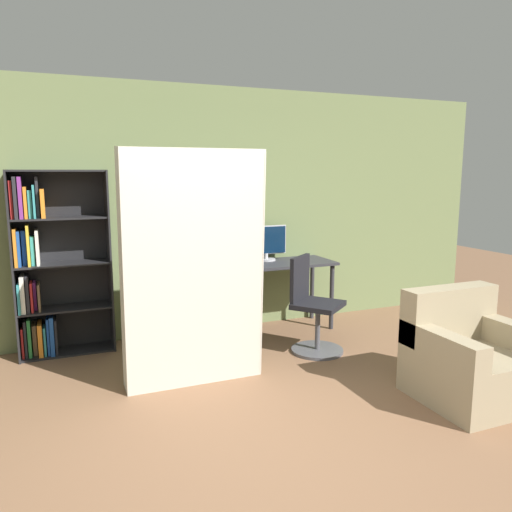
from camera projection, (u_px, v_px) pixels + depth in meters
The scene contains 8 objects.
ground_plane at pixel (291, 474), 2.98m from camera, with size 16.00×16.00×0.00m, color brown.
wall_back at pixel (173, 212), 5.39m from camera, with size 8.00×0.06×2.70m.
desk at pixel (271, 272), 5.59m from camera, with size 1.44×0.58×0.78m.
monitor at pixel (266, 242), 5.70m from camera, with size 0.50×0.22×0.40m.
office_chair at pixel (313, 313), 4.97m from camera, with size 0.62×0.62×0.96m.
bookshelf at pixel (49, 267), 4.84m from camera, with size 0.89×0.35×1.80m.
mattress_near at pixel (194, 269), 4.12m from camera, with size 1.17×0.33×1.98m.
armchair at pixel (469, 358), 3.96m from camera, with size 0.85×0.80×0.85m.
Camera 1 is at (-1.24, -2.43, 1.78)m, focal length 35.00 mm.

